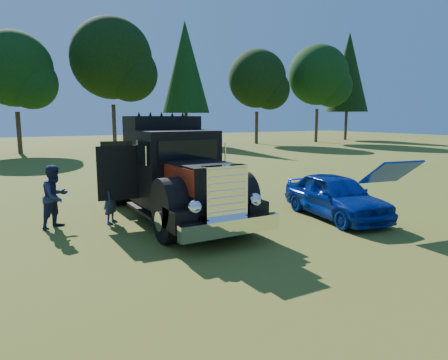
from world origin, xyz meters
TOP-DOWN VIEW (x-y plane):
  - ground at (0.00, 0.00)m, footprint 120.00×120.00m
  - treeline at (-2.56, 27.41)m, footprint 72.10×24.04m
  - diamond_t_truck at (-1.15, 2.96)m, footprint 3.38×7.16m
  - hotrod_coupe at (3.12, 0.73)m, footprint 2.09×4.26m
  - spectator_near at (-2.88, 3.32)m, footprint 0.64×0.69m
  - spectator_far at (-4.29, 3.61)m, footprint 1.06×1.03m

SIDE VIEW (x-z plane):
  - ground at x=0.00m, z-range 0.00..0.00m
  - hotrod_coupe at x=3.12m, z-range -0.28..1.61m
  - spectator_near at x=-2.88m, z-range 0.00..1.58m
  - spectator_far at x=-4.29m, z-range 0.00..1.71m
  - diamond_t_truck at x=-1.15m, z-range -0.22..2.78m
  - treeline at x=-2.56m, z-range 0.78..14.62m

